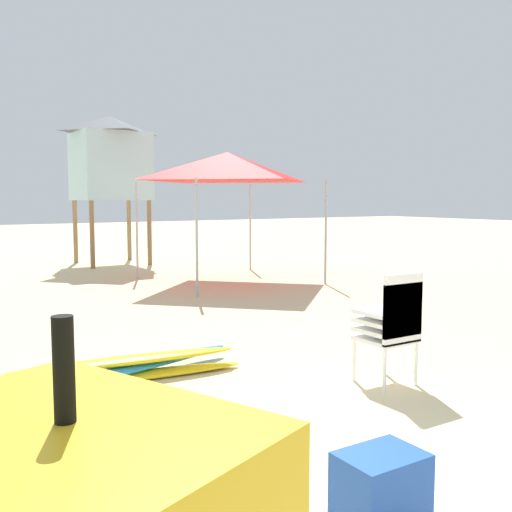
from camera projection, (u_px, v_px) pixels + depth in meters
ground at (418, 510)px, 3.45m from camera, size 80.00×80.00×0.00m
stacked_plastic_chairs at (393, 320)px, 5.67m from camera, size 0.48×0.48×1.11m
surfboard_pile at (133, 367)px, 5.93m from camera, size 2.45×0.79×0.24m
popup_canopy at (228, 167)px, 12.67m from camera, size 3.06×3.06×2.79m
lifeguard_tower at (110, 158)px, 15.95m from camera, size 1.98×1.98×4.00m
cooler_box at (381, 488)px, 3.29m from camera, size 0.48×0.35×0.40m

